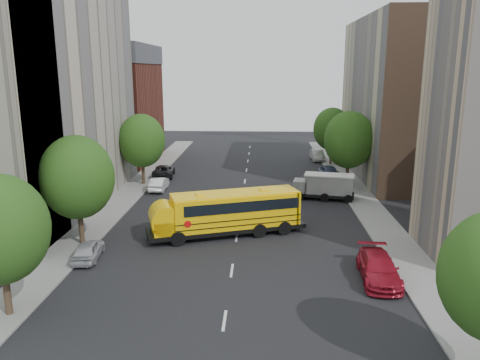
# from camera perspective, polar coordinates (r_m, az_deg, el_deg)

# --- Properties ---
(ground) EXTENTS (120.00, 120.00, 0.00)m
(ground) POSITION_cam_1_polar(r_m,az_deg,el_deg) (37.21, -0.25, -5.91)
(ground) COLOR black
(ground) RESTS_ON ground
(sidewalk_left) EXTENTS (3.00, 80.00, 0.12)m
(sidewalk_left) POSITION_cam_1_polar(r_m,az_deg,el_deg) (43.94, -15.10, -3.27)
(sidewalk_left) COLOR slate
(sidewalk_left) RESTS_ON ground
(sidewalk_right) EXTENTS (3.00, 80.00, 0.12)m
(sidewalk_right) POSITION_cam_1_polar(r_m,az_deg,el_deg) (43.03, 15.60, -3.65)
(sidewalk_right) COLOR slate
(sidewalk_right) RESTS_ON ground
(lane_markings) EXTENTS (0.15, 64.00, 0.01)m
(lane_markings) POSITION_cam_1_polar(r_m,az_deg,el_deg) (46.76, 0.35, -1.87)
(lane_markings) COLOR silver
(lane_markings) RESTS_ON ground
(building_left_cream) EXTENTS (10.00, 26.00, 20.00)m
(building_left_cream) POSITION_cam_1_polar(r_m,az_deg,el_deg) (45.63, -23.40, 9.41)
(building_left_cream) COLOR #BCAD97
(building_left_cream) RESTS_ON ground
(building_left_redbrick) EXTENTS (10.00, 15.00, 13.00)m
(building_left_redbrick) POSITION_cam_1_polar(r_m,az_deg,el_deg) (66.35, -14.91, 7.90)
(building_left_redbrick) COLOR maroon
(building_left_redbrick) RESTS_ON ground
(building_right_far) EXTENTS (10.00, 22.00, 18.00)m
(building_right_far) POSITION_cam_1_polar(r_m,az_deg,el_deg) (57.54, 19.23, 9.34)
(building_right_far) COLOR tan
(building_right_far) RESTS_ON ground
(building_right_sidewall) EXTENTS (10.10, 0.30, 18.00)m
(building_right_sidewall) POSITION_cam_1_polar(r_m,az_deg,el_deg) (47.12, 23.00, 8.32)
(building_right_sidewall) COLOR brown
(building_right_sidewall) RESTS_ON ground
(street_tree_1) EXTENTS (5.12, 5.12, 7.90)m
(street_tree_1) POSITION_cam_1_polar(r_m,az_deg,el_deg) (34.38, -19.24, 0.30)
(street_tree_1) COLOR #38281C
(street_tree_1) RESTS_ON ground
(street_tree_2) EXTENTS (4.99, 4.99, 7.71)m
(street_tree_2) POSITION_cam_1_polar(r_m,az_deg,el_deg) (51.25, -11.90, 4.70)
(street_tree_2) COLOR #38281C
(street_tree_2) RESTS_ON ground
(street_tree_4) EXTENTS (5.25, 5.25, 8.10)m
(street_tree_4) POSITION_cam_1_polar(r_m,az_deg,el_deg) (50.48, 13.15, 4.79)
(street_tree_4) COLOR #38281C
(street_tree_4) RESTS_ON ground
(street_tree_5) EXTENTS (4.86, 4.86, 7.51)m
(street_tree_5) POSITION_cam_1_polar(r_m,az_deg,el_deg) (62.26, 11.16, 6.10)
(street_tree_5) COLOR #38281C
(street_tree_5) RESTS_ON ground
(school_bus) EXTENTS (12.13, 6.45, 3.37)m
(school_bus) POSITION_cam_1_polar(r_m,az_deg,el_deg) (35.20, -1.83, -3.83)
(school_bus) COLOR black
(school_bus) RESTS_ON ground
(safari_truck) EXTENTS (6.08, 3.16, 2.48)m
(safari_truck) POSITION_cam_1_polar(r_m,az_deg,el_deg) (45.81, 10.22, -0.72)
(safari_truck) COLOR black
(safari_truck) RESTS_ON ground
(parked_car_0) EXTENTS (1.89, 3.92, 1.29)m
(parked_car_0) POSITION_cam_1_polar(r_m,az_deg,el_deg) (32.78, -18.02, -8.10)
(parked_car_0) COLOR #ABABB2
(parked_car_0) RESTS_ON ground
(parked_car_1) EXTENTS (1.51, 4.17, 1.37)m
(parked_car_1) POSITION_cam_1_polar(r_m,az_deg,el_deg) (49.31, -9.85, -0.46)
(parked_car_1) COLOR silver
(parked_car_1) RESTS_ON ground
(parked_car_2) EXTENTS (2.73, 5.15, 1.38)m
(parked_car_2) POSITION_cam_1_polar(r_m,az_deg,el_deg) (55.61, -9.26, 1.14)
(parked_car_2) COLOR black
(parked_car_2) RESTS_ON ground
(parked_car_3) EXTENTS (2.42, 5.35, 1.52)m
(parked_car_3) POSITION_cam_1_polar(r_m,az_deg,el_deg) (29.40, 16.54, -10.27)
(parked_car_3) COLOR maroon
(parked_car_3) RESTS_ON ground
(parked_car_4) EXTENTS (2.36, 4.89, 1.61)m
(parked_car_4) POSITION_cam_1_polar(r_m,az_deg,el_deg) (54.13, 10.85, 0.86)
(parked_car_4) COLOR #323958
(parked_car_4) RESTS_ON ground
(parked_car_5) EXTENTS (1.75, 4.49, 1.46)m
(parked_car_5) POSITION_cam_1_polar(r_m,az_deg,el_deg) (65.66, 9.40, 3.02)
(parked_car_5) COLOR #A2A19C
(parked_car_5) RESTS_ON ground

